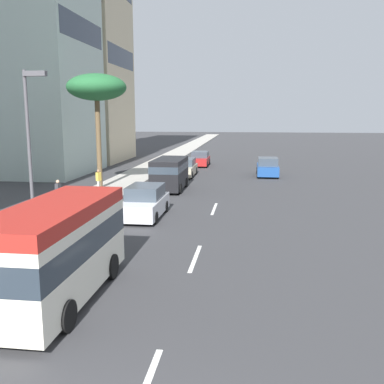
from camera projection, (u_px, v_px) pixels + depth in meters
The scene contains 14 objects.
ground_plane at pixel (225, 180), 36.86m from camera, with size 198.00×198.00×0.00m, color #38383A.
sidewalk_right at pixel (134, 177), 37.90m from camera, with size 162.00×3.32×0.15m, color #B2ADA3.
lane_stripe_mid at pixel (195, 258), 16.78m from camera, with size 3.20×0.16×0.01m, color silver.
lane_stripe_far at pixel (214, 209), 25.52m from camera, with size 3.20×0.16×0.01m, color silver.
car_lead at pixel (268, 167), 38.86m from camera, with size 4.07×1.93×1.68m.
van_second at pixel (170, 172), 31.69m from camera, with size 4.90×2.19×2.31m.
car_third at pixel (200, 159), 46.57m from camera, with size 4.04×1.90×1.55m.
car_fourth at pixel (145, 202), 23.41m from camera, with size 4.47×1.95×1.71m.
minibus_fifth at pixel (57, 248), 12.80m from camera, with size 6.39×2.30×2.93m.
car_sixth at pixel (185, 168), 38.87m from camera, with size 4.66×1.87×1.58m.
pedestrian_near_lamp at pixel (58, 192), 25.20m from camera, with size 0.35×0.27×1.60m.
pedestrian_mid_block at pixel (99, 179), 30.39m from camera, with size 0.38×0.33×1.54m.
palm_tree at pixel (97, 89), 30.75m from camera, with size 4.21×4.21×8.19m.
street_lamp at pixel (31, 140), 17.28m from camera, with size 0.24×0.97×7.05m.
Camera 1 is at (-5.02, -2.00, 5.50)m, focal length 40.55 mm.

